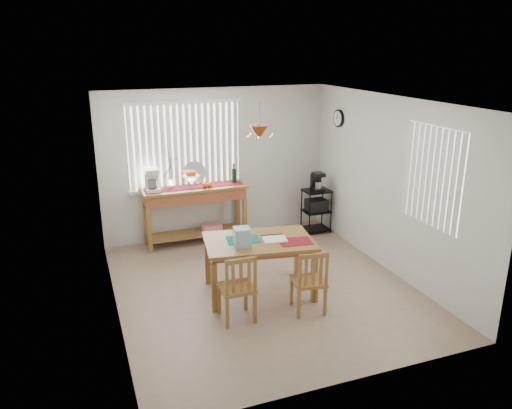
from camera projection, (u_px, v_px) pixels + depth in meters
name	position (u px, v px, depth m)	size (l,w,h in m)	color
ground	(263.00, 287.00, 7.08)	(4.00, 4.50, 0.01)	#9D806A
room_shell	(263.00, 171.00, 6.57)	(4.20, 4.70, 2.70)	silver
sideboard	(196.00, 201.00, 8.46)	(1.76, 0.49, 0.99)	olive
sideboard_items	(177.00, 179.00, 8.26)	(1.67, 0.42, 0.76)	maroon
wire_cart	(316.00, 207.00, 9.03)	(0.47, 0.37, 0.79)	black
cart_items	(317.00, 182.00, 8.89)	(0.19, 0.22, 0.33)	black
dining_table	(259.00, 246.00, 6.72)	(1.57, 1.14, 0.77)	olive
table_items	(250.00, 238.00, 6.52)	(1.11, 0.68, 0.25)	#126A58
chair_left	(238.00, 288.00, 6.09)	(0.42, 0.42, 0.89)	olive
chair_right	(309.00, 282.00, 6.29)	(0.46, 0.46, 0.87)	olive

